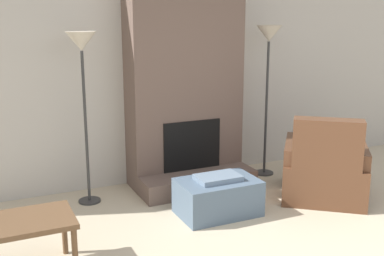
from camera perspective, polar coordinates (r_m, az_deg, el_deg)
wall_back at (r=5.62m, az=-1.88°, el=7.05°), size 6.87×0.06×2.60m
fireplace at (r=5.39m, az=-0.79°, el=5.89°), size 1.30×0.77×2.60m
ottoman at (r=4.76m, az=3.08°, el=-8.08°), size 0.77×0.50×0.40m
armchair at (r=5.31m, az=15.40°, el=-5.08°), size 1.22×1.23×0.92m
side_table at (r=3.84m, az=-19.46°, el=-11.02°), size 0.75×0.51×0.45m
floor_lamp_left at (r=4.87m, az=-12.91°, el=8.32°), size 0.30×0.30×1.76m
floor_lamp_right at (r=5.72m, az=9.07°, el=9.55°), size 0.30×0.30×1.79m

